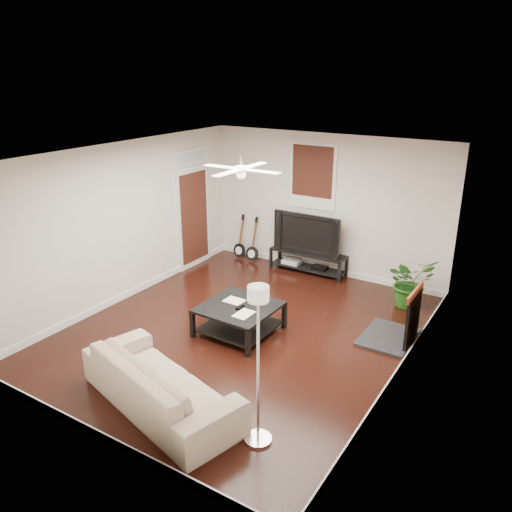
{
  "coord_description": "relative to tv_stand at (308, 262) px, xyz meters",
  "views": [
    {
      "loc": [
        4.04,
        -6.05,
        3.97
      ],
      "look_at": [
        0.0,
        0.4,
        1.15
      ],
      "focal_mm": 35.91,
      "sensor_mm": 36.0,
      "label": 1
    }
  ],
  "objects": [
    {
      "name": "fireplace",
      "position": [
        2.44,
        -1.78,
        0.24
      ],
      "size": [
        0.8,
        1.1,
        0.92
      ],
      "primitive_type": "cube",
      "color": "black",
      "rests_on": "floor"
    },
    {
      "name": "tv_stand",
      "position": [
        0.0,
        0.0,
        0.0
      ],
      "size": [
        1.59,
        0.42,
        0.45
      ],
      "primitive_type": "cube",
      "color": "black",
      "rests_on": "floor"
    },
    {
      "name": "brick_accent",
      "position": [
        2.73,
        -1.78,
        1.18
      ],
      "size": [
        0.02,
        2.2,
        2.8
      ],
      "primitive_type": "cube",
      "color": "#A85E36",
      "rests_on": "floor"
    },
    {
      "name": "coffee_table",
      "position": [
        0.22,
        -2.85,
        0.01
      ],
      "size": [
        1.13,
        1.13,
        0.47
      ],
      "primitive_type": "cube",
      "rotation": [
        0.0,
        0.0,
        -0.02
      ],
      "color": "black",
      "rests_on": "floor"
    },
    {
      "name": "floor_lamp",
      "position": [
        1.8,
        -4.83,
        0.73
      ],
      "size": [
        0.39,
        0.39,
        1.91
      ],
      "primitive_type": null,
      "rotation": [
        0.0,
        0.0,
        -0.27
      ],
      "color": "white",
      "rests_on": "floor"
    },
    {
      "name": "sofa",
      "position": [
        0.45,
        -4.93,
        0.12
      ],
      "size": [
        2.5,
        1.5,
        0.68
      ],
      "primitive_type": "imported",
      "rotation": [
        0.0,
        0.0,
        2.87
      ],
      "color": "tan",
      "rests_on": "floor"
    },
    {
      "name": "ceiling_fan",
      "position": [
        0.24,
        -2.78,
        2.38
      ],
      "size": [
        1.24,
        1.24,
        0.32
      ],
      "primitive_type": null,
      "color": "white",
      "rests_on": "ceiling"
    },
    {
      "name": "door_left",
      "position": [
        -2.22,
        -0.88,
        1.03
      ],
      "size": [
        0.08,
        1.0,
        2.5
      ],
      "primitive_type": "cube",
      "color": "white",
      "rests_on": "wall_left"
    },
    {
      "name": "guitar_left",
      "position": [
        -1.66,
        -0.03,
        0.26
      ],
      "size": [
        0.32,
        0.25,
        0.97
      ],
      "primitive_type": null,
      "rotation": [
        0.0,
        0.0,
        -0.12
      ],
      "color": "black",
      "rests_on": "floor"
    },
    {
      "name": "room",
      "position": [
        0.24,
        -2.78,
        1.18
      ],
      "size": [
        5.01,
        6.01,
        2.81
      ],
      "color": "black",
      "rests_on": "ground"
    },
    {
      "name": "potted_plant",
      "position": [
        2.2,
        -0.47,
        0.23
      ],
      "size": [
        1.05,
        1.07,
        0.9
      ],
      "primitive_type": "imported",
      "rotation": [
        0.0,
        0.0,
        0.92
      ],
      "color": "#215719",
      "rests_on": "floor"
    },
    {
      "name": "guitar_right",
      "position": [
        -1.31,
        -0.06,
        0.26
      ],
      "size": [
        0.3,
        0.22,
        0.97
      ],
      "primitive_type": null,
      "rotation": [
        0.0,
        0.0,
        -0.02
      ],
      "color": "black",
      "rests_on": "floor"
    },
    {
      "name": "window_back",
      "position": [
        -0.06,
        0.19,
        1.73
      ],
      "size": [
        1.0,
        0.06,
        1.3
      ],
      "primitive_type": "cube",
      "color": "black",
      "rests_on": "wall_back"
    },
    {
      "name": "tv",
      "position": [
        0.0,
        0.02,
        0.63
      ],
      "size": [
        1.42,
        0.19,
        0.82
      ],
      "primitive_type": "imported",
      "color": "black",
      "rests_on": "tv_stand"
    }
  ]
}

